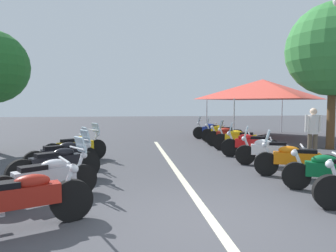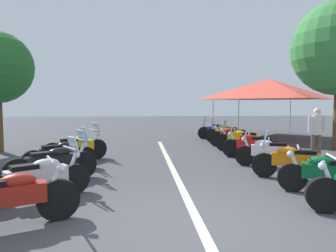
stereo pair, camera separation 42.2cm
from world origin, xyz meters
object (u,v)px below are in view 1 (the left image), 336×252
object	(u,v)px
motorcycle_right_row_3	(268,151)
motorcycle_left_row_3	(63,155)
motorcycle_right_row_7	(222,133)
event_tent	(263,89)
bystander_1	(313,129)
motorcycle_right_row_4	(250,144)
motorcycle_right_row_5	(240,139)
motorcycle_right_row_2	(295,159)
motorcycle_left_row_1	(47,178)
motorcycle_left_row_2	(58,164)
motorcycle_left_row_0	(21,200)
motorcycle_right_row_8	(213,130)
motorcycle_right_row_6	(229,136)
motorcycle_left_row_4	(77,147)
motorcycle_right_row_1	(332,172)
roadside_tree_0	(334,50)

from	to	relation	value
motorcycle_right_row_3	motorcycle_left_row_3	bearing A→B (deg)	20.92
motorcycle_right_row_7	event_tent	size ratio (longest dim) A/B	0.35
bystander_1	motorcycle_right_row_4	bearing A→B (deg)	87.25
motorcycle_left_row_3	motorcycle_right_row_3	size ratio (longest dim) A/B	0.97
motorcycle_right_row_5	motorcycle_right_row_2	bearing A→B (deg)	117.54
motorcycle_left_row_1	motorcycle_right_row_7	world-z (taller)	motorcycle_right_row_7
motorcycle_left_row_1	motorcycle_right_row_3	bearing A→B (deg)	-9.33
motorcycle_right_row_2	motorcycle_left_row_1	bearing A→B (deg)	34.73
motorcycle_left_row_2	motorcycle_left_row_0	bearing A→B (deg)	-122.85
motorcycle_right_row_3	motorcycle_right_row_8	size ratio (longest dim) A/B	0.95
motorcycle_right_row_5	motorcycle_right_row_8	bearing A→B (deg)	-61.59
motorcycle_right_row_4	event_tent	distance (m)	7.13
motorcycle_left_row_1	motorcycle_right_row_6	world-z (taller)	motorcycle_left_row_1
motorcycle_left_row_1	motorcycle_left_row_4	size ratio (longest dim) A/B	1.00
motorcycle_right_row_2	event_tent	world-z (taller)	event_tent
motorcycle_left_row_1	motorcycle_left_row_3	distance (m)	2.63
motorcycle_right_row_1	motorcycle_right_row_6	size ratio (longest dim) A/B	0.99
motorcycle_right_row_7	motorcycle_right_row_6	bearing A→B (deg)	107.15
motorcycle_right_row_7	motorcycle_left_row_0	bearing A→B (deg)	79.76
motorcycle_left_row_4	motorcycle_right_row_8	bearing A→B (deg)	6.25
motorcycle_right_row_5	motorcycle_left_row_0	bearing A→B (deg)	78.36
motorcycle_left_row_3	bystander_1	distance (m)	8.01
motorcycle_right_row_4	motorcycle_right_row_6	bearing A→B (deg)	-72.82
motorcycle_left_row_1	event_tent	world-z (taller)	event_tent
motorcycle_right_row_5	motorcycle_right_row_3	bearing A→B (deg)	116.49
motorcycle_left_row_3	motorcycle_left_row_1	bearing A→B (deg)	-111.06
motorcycle_left_row_3	motorcycle_right_row_6	distance (m)	7.36
motorcycle_right_row_6	event_tent	distance (m)	5.07
motorcycle_right_row_6	motorcycle_right_row_7	xyz separation A→B (m)	(1.49, -0.13, 0.00)
bystander_1	motorcycle_left_row_1	bearing A→B (deg)	129.19
motorcycle_right_row_5	motorcycle_right_row_7	bearing A→B (deg)	-63.44
motorcycle_left_row_0	motorcycle_right_row_3	size ratio (longest dim) A/B	1.06
motorcycle_left_row_2	motorcycle_right_row_5	xyz separation A→B (m)	(4.13, -5.96, -0.00)
motorcycle_left_row_1	motorcycle_right_row_3	distance (m)	6.33
motorcycle_right_row_5	motorcycle_right_row_1	bearing A→B (deg)	118.70
roadside_tree_0	motorcycle_right_row_4	bearing A→B (deg)	109.71
motorcycle_left_row_0	bystander_1	xyz separation A→B (m)	(4.88, -7.73, 0.55)
motorcycle_right_row_3	bystander_1	xyz separation A→B (m)	(0.84, -1.97, 0.56)
motorcycle_right_row_7	event_tent	bearing A→B (deg)	-124.16
motorcycle_left_row_0	roadside_tree_0	size ratio (longest dim) A/B	0.35
motorcycle_left_row_3	motorcycle_right_row_7	distance (m)	8.38
motorcycle_right_row_2	event_tent	xyz separation A→B (m)	(8.95, -3.16, 2.19)
motorcycle_left_row_2	motorcycle_right_row_4	world-z (taller)	motorcycle_left_row_2
motorcycle_right_row_1	event_tent	distance (m)	10.97
motorcycle_left_row_0	roadside_tree_0	bearing A→B (deg)	11.02
motorcycle_left_row_0	motorcycle_left_row_3	distance (m)	3.98
motorcycle_left_row_2	roadside_tree_0	bearing A→B (deg)	-10.78
motorcycle_right_row_4	motorcycle_right_row_5	world-z (taller)	motorcycle_right_row_5
motorcycle_left_row_0	motorcycle_left_row_1	xyz separation A→B (m)	(1.36, -0.03, -0.00)
motorcycle_left_row_4	motorcycle_left_row_2	bearing A→B (deg)	-126.46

